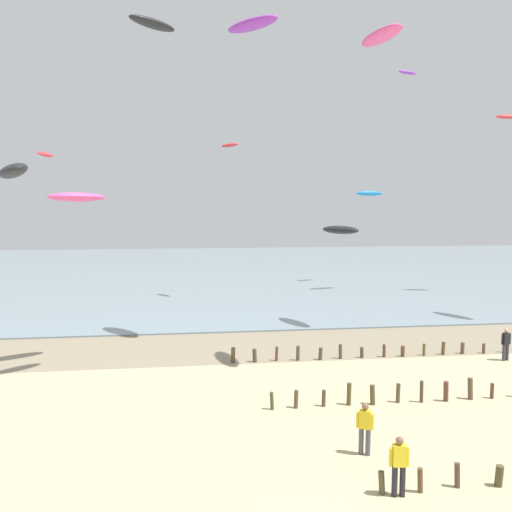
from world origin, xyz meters
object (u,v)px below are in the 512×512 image
(kite_aloft_6, at_px, (13,171))
(kite_aloft_5, at_px, (230,145))
(kite_aloft_0, at_px, (45,154))
(kite_aloft_3, at_px, (407,73))
(kite_aloft_8, at_px, (509,117))
(kite_aloft_10, at_px, (152,24))
(kite_aloft_2, at_px, (77,197))
(kite_aloft_7, at_px, (381,36))
(kite_aloft_11, at_px, (340,230))
(person_nearest_camera, at_px, (365,427))
(kite_aloft_1, at_px, (370,193))
(kite_aloft_9, at_px, (252,24))
(person_left_flank, at_px, (506,343))
(person_mid_beach, at_px, (399,464))

(kite_aloft_6, bearing_deg, kite_aloft_5, 133.47)
(kite_aloft_0, bearing_deg, kite_aloft_3, -56.46)
(kite_aloft_3, bearing_deg, kite_aloft_8, 114.48)
(kite_aloft_3, xyz_separation_m, kite_aloft_10, (-23.59, -27.21, -5.93))
(kite_aloft_2, distance_m, kite_aloft_7, 16.69)
(kite_aloft_11, bearing_deg, kite_aloft_0, -136.98)
(person_nearest_camera, xyz_separation_m, kite_aloft_0, (-16.90, 26.50, 11.32))
(kite_aloft_1, bearing_deg, kite_aloft_9, -141.87)
(kite_aloft_10, bearing_deg, kite_aloft_3, -171.21)
(kite_aloft_10, bearing_deg, person_left_flank, 142.54)
(kite_aloft_0, relative_size, kite_aloft_6, 0.63)
(person_mid_beach, height_order, kite_aloft_1, kite_aloft_1)
(kite_aloft_7, height_order, kite_aloft_9, kite_aloft_9)
(person_mid_beach, distance_m, kite_aloft_0, 35.40)
(kite_aloft_3, relative_size, kite_aloft_9, 0.64)
(person_nearest_camera, distance_m, kite_aloft_8, 39.77)
(person_mid_beach, height_order, kite_aloft_7, kite_aloft_7)
(person_left_flank, height_order, kite_aloft_3, kite_aloft_3)
(kite_aloft_2, bearing_deg, person_mid_beach, -78.79)
(kite_aloft_10, bearing_deg, person_nearest_camera, 91.49)
(kite_aloft_1, bearing_deg, kite_aloft_11, -130.73)
(person_mid_beach, relative_size, kite_aloft_1, 0.59)
(person_left_flank, bearing_deg, kite_aloft_2, 173.54)
(kite_aloft_5, bearing_deg, kite_aloft_0, -120.98)
(kite_aloft_1, xyz_separation_m, kite_aloft_2, (-22.65, -20.07, -0.92))
(kite_aloft_2, height_order, kite_aloft_5, kite_aloft_5)
(kite_aloft_2, xyz_separation_m, kite_aloft_7, (14.62, -3.05, 7.45))
(kite_aloft_0, relative_size, kite_aloft_1, 0.68)
(person_mid_beach, distance_m, kite_aloft_6, 16.50)
(kite_aloft_1, xyz_separation_m, kite_aloft_9, (-13.38, -17.08, 8.95))
(person_mid_beach, bearing_deg, person_left_flank, 46.39)
(kite_aloft_1, xyz_separation_m, kite_aloft_6, (-23.49, -26.52, -0.11))
(kite_aloft_1, distance_m, kite_aloft_6, 35.42)
(kite_aloft_5, distance_m, kite_aloft_7, 21.25)
(person_left_flank, relative_size, kite_aloft_5, 0.87)
(kite_aloft_6, bearing_deg, kite_aloft_2, 148.60)
(kite_aloft_3, bearing_deg, person_left_flank, 57.47)
(person_mid_beach, relative_size, kite_aloft_6, 0.55)
(kite_aloft_5, height_order, kite_aloft_9, kite_aloft_9)
(kite_aloft_7, distance_m, kite_aloft_11, 13.17)
(kite_aloft_0, distance_m, kite_aloft_11, 23.78)
(kite_aloft_10, bearing_deg, kite_aloft_11, 179.46)
(kite_aloft_5, relative_size, kite_aloft_6, 0.64)
(person_nearest_camera, height_order, kite_aloft_6, kite_aloft_6)
(kite_aloft_0, bearing_deg, person_nearest_camera, -128.40)
(kite_aloft_3, xyz_separation_m, kite_aloft_6, (-28.58, -30.28, -12.55))
(kite_aloft_8, height_order, kite_aloft_9, kite_aloft_9)
(person_nearest_camera, xyz_separation_m, kite_aloft_11, (4.33, 17.41, 5.65))
(kite_aloft_2, xyz_separation_m, kite_aloft_3, (27.74, 23.83, 13.35))
(kite_aloft_3, height_order, kite_aloft_7, kite_aloft_3)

